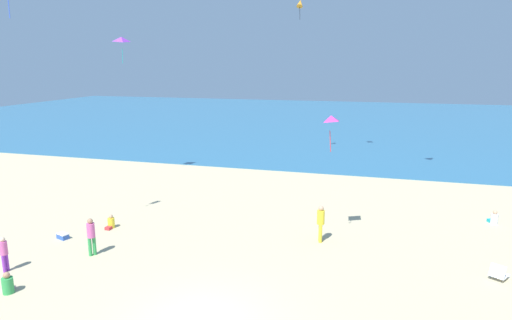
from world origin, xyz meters
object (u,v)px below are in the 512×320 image
object	(u,v)px
person_4	(494,219)
kite_purple	(121,39)
beach_chair_mid_beach	(499,273)
person_2	(4,252)
cooler_box	(63,236)
person_0	(91,234)
person_7	(8,285)
person_5	(111,223)
person_1	(321,221)
kite_magenta	(331,119)
kite_orange	(300,3)

from	to	relation	value
person_4	kite_purple	bearing A→B (deg)	63.06
beach_chair_mid_beach	kite_purple	xyz separation A→B (m)	(-20.17, 8.46, 8.87)
beach_chair_mid_beach	person_2	bearing A→B (deg)	136.55
person_2	kite_purple	bearing A→B (deg)	-82.31
person_2	kite_purple	size ratio (longest dim) A/B	0.83
cooler_box	beach_chair_mid_beach	bearing A→B (deg)	3.32
person_2	person_0	bearing A→B (deg)	-140.24
person_0	person_7	xyz separation A→B (m)	(-0.94, -3.37, -0.63)
cooler_box	person_5	size ratio (longest dim) A/B	0.92
person_7	person_5	bearing A→B (deg)	-46.74
person_5	kite_purple	xyz separation A→B (m)	(-3.65, 7.78, 8.87)
person_1	kite_purple	size ratio (longest dim) A/B	1.00
person_7	person_4	bearing A→B (deg)	-103.90
person_0	person_2	xyz separation A→B (m)	(-2.27, -2.11, -0.12)
person_4	cooler_box	bearing A→B (deg)	89.90
person_1	kite_magenta	size ratio (longest dim) A/B	1.07
cooler_box	person_5	world-z (taller)	person_5
person_5	kite_orange	bearing A→B (deg)	164.28
beach_chair_mid_beach	kite_magenta	world-z (taller)	kite_magenta
person_5	kite_orange	xyz separation A→B (m)	(5.75, 17.62, 11.86)
kite_magenta	kite_purple	bearing A→B (deg)	154.00
person_0	person_1	xyz separation A→B (m)	(8.78, 3.90, 0.04)
person_0	kite_magenta	world-z (taller)	kite_magenta
beach_chair_mid_beach	person_5	size ratio (longest dim) A/B	1.26
person_1	person_2	xyz separation A→B (m)	(-11.06, -6.00, -0.16)
cooler_box	person_5	bearing A→B (deg)	52.27
person_2	person_4	distance (m)	21.66
kite_orange	person_1	bearing A→B (deg)	-76.22
cooler_box	person_4	xyz separation A→B (m)	(19.04, 7.23, 0.13)
kite_magenta	kite_orange	bearing A→B (deg)	104.69
beach_chair_mid_beach	person_7	size ratio (longest dim) A/B	1.09
person_2	person_4	world-z (taller)	person_2
person_7	beach_chair_mid_beach	bearing A→B (deg)	-118.93
person_1	person_4	world-z (taller)	person_1
beach_chair_mid_beach	person_4	bearing A→B (deg)	22.11
person_2	kite_magenta	xyz separation A→B (m)	(11.33, 6.03, 4.65)
person_4	kite_orange	world-z (taller)	kite_orange
beach_chair_mid_beach	cooler_box	bearing A→B (deg)	126.32
cooler_box	person_2	bearing A→B (deg)	-88.48
kite_magenta	kite_purple	distance (m)	15.73
cooler_box	kite_magenta	xyz separation A→B (m)	(11.42, 2.79, 5.32)
person_1	kite_magenta	xyz separation A→B (m)	(0.27, 0.03, 4.49)
person_4	person_5	size ratio (longest dim) A/B	1.05
person_5	kite_magenta	bearing A→B (deg)	98.42
person_0	person_1	world-z (taller)	person_1
kite_orange	kite_purple	bearing A→B (deg)	-133.68
person_0	person_5	xyz separation A→B (m)	(-1.03, 2.85, -0.67)
person_2	person_5	xyz separation A→B (m)	(1.24, 4.96, -0.55)
person_2	person_7	xyz separation A→B (m)	(1.33, -1.26, -0.51)
person_4	kite_orange	xyz separation A→B (m)	(-11.96, 12.11, 11.85)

